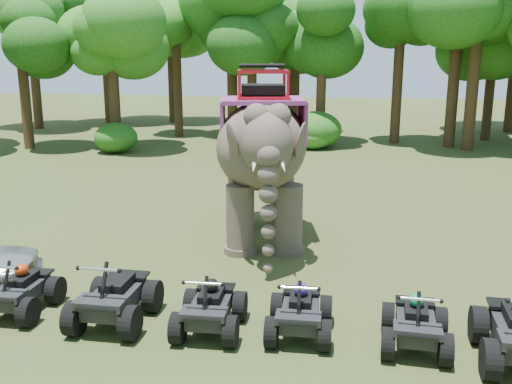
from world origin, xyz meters
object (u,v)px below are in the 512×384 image
at_px(atv_1, 114,289).
at_px(atv_3, 300,305).
at_px(atv_4, 416,316).
at_px(atv_0, 19,284).
at_px(atv_2, 210,301).
at_px(elephant, 263,155).

distance_m(atv_1, atv_3, 3.43).
bearing_deg(atv_4, atv_0, -177.89).
height_order(atv_2, atv_3, atv_2).
height_order(atv_0, atv_3, atv_0).
bearing_deg(atv_1, atv_3, 1.61).
bearing_deg(atv_2, atv_0, 175.88).
bearing_deg(atv_2, elephant, 86.70).
height_order(elephant, atv_4, elephant).
height_order(elephant, atv_0, elephant).
bearing_deg(atv_2, atv_4, -2.14).
relative_size(elephant, atv_1, 3.07).
bearing_deg(elephant, atv_4, -68.55).
xyz_separation_m(elephant, atv_1, (-1.83, -5.41, -1.64)).
distance_m(elephant, atv_1, 5.95).
relative_size(atv_3, atv_4, 1.00).
bearing_deg(atv_1, atv_4, -0.18).
distance_m(elephant, atv_3, 5.77).
distance_m(atv_0, atv_2, 3.81).
bearing_deg(elephant, atv_0, -137.82).
bearing_deg(atv_0, atv_3, -0.38).
bearing_deg(elephant, atv_2, -102.41).
relative_size(atv_0, atv_3, 1.02).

